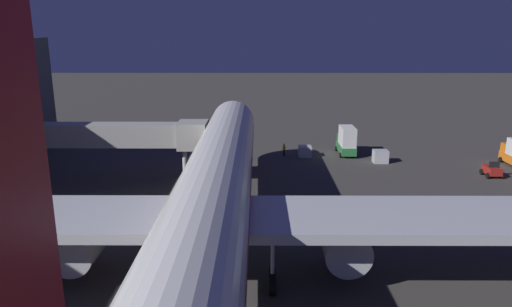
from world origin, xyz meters
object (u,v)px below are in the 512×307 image
Objects in this scene: catering_truck at (347,141)px; traffic_cone_nose_port at (250,158)px; traffic_cone_nose_starboard at (218,158)px; apron_floodlight_mast at (26,80)px; baggage_tug_lead at (492,170)px; ground_crew_by_belt_loader at (284,149)px; baggage_container_spare at (380,156)px; airliner_at_gate at (210,206)px; jet_bridge at (128,135)px; baggage_container_near_belt at (305,151)px.

traffic_cone_nose_port is at bearing 12.08° from catering_truck.
catering_truck is at bearing -170.82° from traffic_cone_nose_starboard.
baggage_tug_lead is (-56.87, 4.16, -10.29)m from apron_floodlight_mast.
baggage_container_spare is at bearing 165.74° from ground_crew_by_belt_loader.
airliner_at_gate reaches higher than baggage_tug_lead.
baggage_container_spare is at bearing -163.88° from jet_bridge.
ground_crew_by_belt_loader is (8.86, 0.96, -1.01)m from catering_truck.
jet_bridge is 32.49m from baggage_container_spare.
traffic_cone_nose_starboard is (2.20, -31.77, -5.26)m from airliner_at_gate.
baggage_container_near_belt is 10.20m from baggage_container_spare.
jet_bridge is 38.15× the size of traffic_cone_nose_port.
baggage_container_spare is (11.83, -6.21, 0.06)m from baggage_tug_lead.
apron_floodlight_mast is (14.17, -6.87, 5.40)m from jet_bridge.
traffic_cone_nose_starboard is at bearing 9.18° from catering_truck.
traffic_cone_nose_port is (13.54, 2.90, -1.74)m from catering_truck.
baggage_tug_lead is at bearing -142.26° from airliner_at_gate.
airliner_at_gate is 34.34× the size of baggage_container_spare.
catering_truck is at bearing -171.42° from apron_floodlight_mast.
baggage_container_near_belt is at bearing 11.49° from catering_truck.
catering_truck is 18.26m from traffic_cone_nose_starboard.
baggage_tug_lead is 23.46m from baggage_container_near_belt.
jet_bridge is 1.09× the size of apron_floodlight_mast.
traffic_cone_nose_port is (-2.20, -31.77, -5.26)m from airliner_at_gate.
apron_floodlight_mast is 34.32m from ground_crew_by_belt_loader.
baggage_container_near_belt is (-35.28, -5.01, -10.31)m from apron_floodlight_mast.
apron_floodlight_mast is 8.22× the size of baggage_tug_lead.
baggage_container_spare is at bearing 176.63° from traffic_cone_nose_starboard.
traffic_cone_nose_port is 4.40m from traffic_cone_nose_starboard.
airliner_at_gate is at bearing 86.04° from traffic_cone_nose_port.
baggage_container_spare is 13.06m from ground_crew_by_belt_loader.
jet_bridge is at bearing 37.00° from traffic_cone_nose_port.
apron_floodlight_mast reaches higher than traffic_cone_nose_port.
ground_crew_by_belt_loader is at bearing -167.96° from traffic_cone_nose_starboard.
baggage_container_near_belt is at bearing -171.91° from apron_floodlight_mast.
jet_bridge is at bearing 48.15° from traffic_cone_nose_starboard.
jet_bridge is 24.72m from baggage_container_near_belt.
baggage_container_near_belt is 7.78m from traffic_cone_nose_port.
catering_truck reaches higher than ground_crew_by_belt_loader.
airliner_at_gate is at bearing 57.35° from baggage_container_spare.
ground_crew_by_belt_loader is at bearing -146.33° from jet_bridge.
airliner_at_gate is 118.40× the size of traffic_cone_nose_port.
baggage_tug_lead is at bearing 158.94° from ground_crew_by_belt_loader.
airliner_at_gate is 35.87× the size of ground_crew_by_belt_loader.
catering_truck reaches higher than traffic_cone_nose_starboard.
jet_bridge is at bearing 25.81° from catering_truck.
apron_floodlight_mast is at bearing 8.58° from catering_truck.
traffic_cone_nose_starboard is (4.40, 0.00, 0.00)m from traffic_cone_nose_port.
ground_crew_by_belt_loader is at bearing -14.26° from baggage_container_spare.
baggage_tug_lead is at bearing 165.60° from traffic_cone_nose_port.
catering_truck is 3.02× the size of baggage_container_near_belt.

